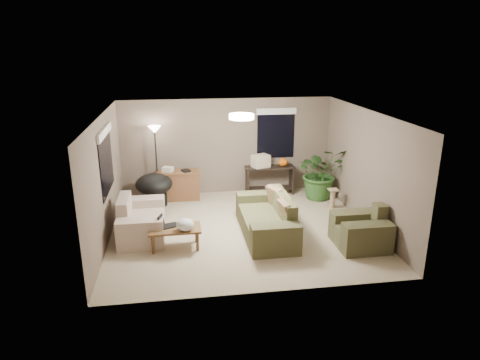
{
  "coord_description": "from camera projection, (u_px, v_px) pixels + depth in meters",
  "views": [
    {
      "loc": [
        -1.29,
        -8.39,
        3.82
      ],
      "look_at": [
        0.0,
        0.2,
        1.05
      ],
      "focal_mm": 32.0,
      "sensor_mm": 36.0,
      "label": 1
    }
  ],
  "objects": [
    {
      "name": "papasan_chair",
      "position": [
        154.0,
        187.0,
        10.48
      ],
      "size": [
        1.03,
        1.03,
        0.8
      ],
      "color": "black",
      "rests_on": "ground"
    },
    {
      "name": "window_left",
      "position": [
        106.0,
        150.0,
        8.6
      ],
      "size": [
        0.05,
        1.56,
        1.33
      ],
      "color": "black",
      "rests_on": "room_shell"
    },
    {
      "name": "cat_scratching_post",
      "position": [
        332.0,
        200.0,
        10.33
      ],
      "size": [
        0.32,
        0.32,
        0.5
      ],
      "color": "tan",
      "rests_on": "ground"
    },
    {
      "name": "loveseat",
      "position": [
        141.0,
        222.0,
        8.88
      ],
      "size": [
        0.9,
        1.6,
        0.85
      ],
      "color": "beige",
      "rests_on": "ground"
    },
    {
      "name": "coffee_table",
      "position": [
        175.0,
        231.0,
        8.3
      ],
      "size": [
        1.0,
        0.55,
        0.42
      ],
      "color": "brown",
      "rests_on": "ground"
    },
    {
      "name": "pumpkin",
      "position": [
        283.0,
        162.0,
        11.23
      ],
      "size": [
        0.29,
        0.29,
        0.21
      ],
      "primitive_type": "ellipsoid",
      "rotation": [
        0.0,
        0.0,
        -0.15
      ],
      "color": "orange",
      "rests_on": "console_table"
    },
    {
      "name": "armchair",
      "position": [
        361.0,
        232.0,
        8.41
      ],
      "size": [
        0.95,
        1.0,
        0.85
      ],
      "color": "brown",
      "rests_on": "ground"
    },
    {
      "name": "throw_pillows",
      "position": [
        280.0,
        204.0,
        8.86
      ],
      "size": [
        0.39,
        1.39,
        0.47
      ],
      "color": "#8C7251",
      "rests_on": "main_sofa"
    },
    {
      "name": "main_sofa",
      "position": [
        268.0,
        221.0,
        8.93
      ],
      "size": [
        0.95,
        2.2,
        0.85
      ],
      "color": "#46462A",
      "rests_on": "ground"
    },
    {
      "name": "floor_lamp",
      "position": [
        155.0,
        138.0,
        10.53
      ],
      "size": [
        0.32,
        0.32,
        1.91
      ],
      "color": "black",
      "rests_on": "ground"
    },
    {
      "name": "desk_papers",
      "position": [
        172.0,
        170.0,
        10.76
      ],
      "size": [
        0.73,
        0.33,
        0.12
      ],
      "color": "silver",
      "rests_on": "desk"
    },
    {
      "name": "ceiling_fixture",
      "position": [
        241.0,
        117.0,
        8.51
      ],
      "size": [
        0.5,
        0.5,
        0.1
      ],
      "primitive_type": "cylinder",
      "color": "white",
      "rests_on": "room_shell"
    },
    {
      "name": "console_table",
      "position": [
        270.0,
        178.0,
        11.31
      ],
      "size": [
        1.3,
        0.4,
        0.75
      ],
      "color": "black",
      "rests_on": "ground"
    },
    {
      "name": "plastic_bag",
      "position": [
        185.0,
        225.0,
        8.13
      ],
      "size": [
        0.36,
        0.33,
        0.23
      ],
      "primitive_type": "ellipsoid",
      "rotation": [
        0.0,
        0.0,
        0.08
      ],
      "color": "white",
      "rests_on": "coffee_table"
    },
    {
      "name": "cardboard_box",
      "position": [
        261.0,
        161.0,
        11.13
      ],
      "size": [
        0.51,
        0.45,
        0.32
      ],
      "primitive_type": "cube",
      "rotation": [
        0.0,
        0.0,
        0.38
      ],
      "color": "beige",
      "rests_on": "console_table"
    },
    {
      "name": "houseplant",
      "position": [
        321.0,
        178.0,
        10.96
      ],
      "size": [
        1.23,
        1.37,
        1.07
      ],
      "primitive_type": "imported",
      "color": "#2D5923",
      "rests_on": "ground"
    },
    {
      "name": "window_back",
      "position": [
        276.0,
        125.0,
        11.22
      ],
      "size": [
        1.06,
        0.05,
        1.33
      ],
      "color": "black",
      "rests_on": "room_shell"
    },
    {
      "name": "laptop",
      "position": [
        166.0,
        223.0,
        8.33
      ],
      "size": [
        0.42,
        0.34,
        0.24
      ],
      "color": "black",
      "rests_on": "coffee_table"
    },
    {
      "name": "room_shell",
      "position": [
        241.0,
        174.0,
        8.87
      ],
      "size": [
        5.5,
        5.5,
        5.5
      ],
      "color": "tan",
      "rests_on": "ground"
    },
    {
      "name": "desk",
      "position": [
        179.0,
        185.0,
        10.92
      ],
      "size": [
        1.1,
        0.5,
        0.75
      ],
      "color": "brown",
      "rests_on": "ground"
    }
  ]
}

